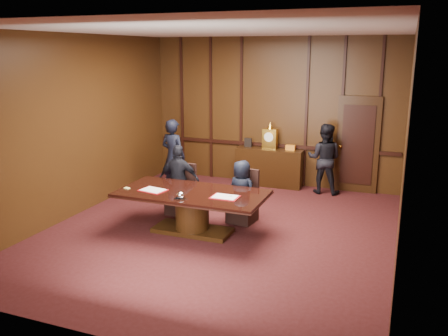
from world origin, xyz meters
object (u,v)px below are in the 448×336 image
at_px(signatory_right, 242,192).
at_px(conference_table, 192,205).
at_px(sideboard, 269,166).
at_px(signatory_left, 179,180).
at_px(witness_right, 324,159).
at_px(witness_left, 173,156).

bearing_deg(signatory_right, conference_table, 66.78).
height_order(sideboard, signatory_left, sideboard).
xyz_separation_m(signatory_left, witness_right, (2.41, 2.51, 0.10)).
bearing_deg(witness_right, signatory_left, 46.99).
xyz_separation_m(witness_left, witness_right, (3.19, 1.22, -0.05)).
bearing_deg(witness_left, sideboard, -131.34).
relative_size(sideboard, signatory_left, 1.14).
distance_m(signatory_right, witness_right, 2.75).
bearing_deg(sideboard, witness_left, -143.57).
bearing_deg(witness_right, conference_table, 62.83).
height_order(conference_table, signatory_right, signatory_right).
height_order(conference_table, witness_right, witness_right).
xyz_separation_m(sideboard, signatory_left, (-1.09, -2.67, 0.22)).
relative_size(conference_table, signatory_left, 1.87).
bearing_deg(signatory_left, witness_right, -142.35).
xyz_separation_m(sideboard, conference_table, (-0.44, -3.47, 0.02)).
relative_size(sideboard, signatory_right, 1.33).
distance_m(conference_table, signatory_left, 1.05).
bearing_deg(signatory_left, sideboard, -120.63).
bearing_deg(witness_left, signatory_left, 133.39).
relative_size(signatory_left, witness_right, 0.88).
bearing_deg(signatory_right, sideboard, -69.52).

